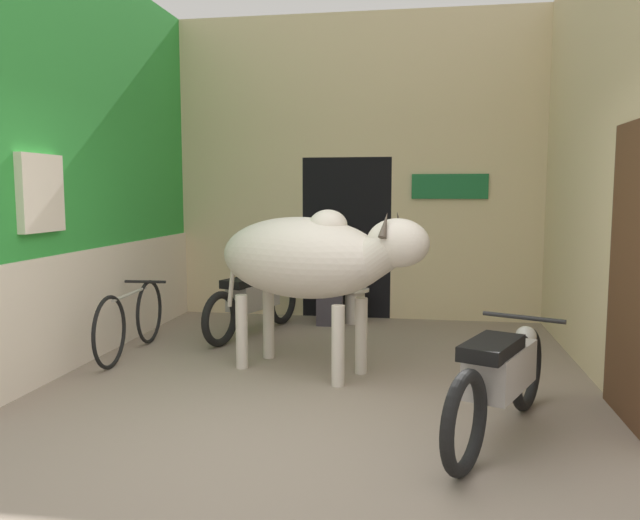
# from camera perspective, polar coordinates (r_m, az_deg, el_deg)

# --- Properties ---
(ground_plane) EXTENTS (30.00, 30.00, 0.00)m
(ground_plane) POSITION_cam_1_polar(r_m,az_deg,el_deg) (4.21, -2.91, -16.23)
(ground_plane) COLOR gray
(wall_left_shopfront) EXTENTS (0.25, 4.06, 3.80)m
(wall_left_shopfront) POSITION_cam_1_polar(r_m,az_deg,el_deg) (6.65, -19.74, 7.87)
(wall_left_shopfront) COLOR green
(wall_left_shopfront) RESTS_ON ground_plane
(wall_back_with_doorway) EXTENTS (4.59, 0.93, 3.80)m
(wall_back_with_doorway) POSITION_cam_1_polar(r_m,az_deg,el_deg) (8.16, 3.21, 6.18)
(wall_back_with_doorway) COLOR beige
(wall_back_with_doorway) RESTS_ON ground_plane
(wall_right_with_door) EXTENTS (0.22, 4.06, 3.80)m
(wall_right_with_door) POSITION_cam_1_polar(r_m,az_deg,el_deg) (5.99, 24.55, 8.20)
(wall_right_with_door) COLOR beige
(wall_right_with_door) RESTS_ON ground_plane
(cow) EXTENTS (2.08, 1.31, 1.46)m
(cow) POSITION_cam_1_polar(r_m,az_deg,el_deg) (5.47, -0.94, 0.18)
(cow) COLOR beige
(cow) RESTS_ON ground_plane
(motorcycle_near) EXTENTS (0.90, 1.76, 0.74)m
(motorcycle_near) POSITION_cam_1_polar(r_m,az_deg,el_deg) (4.28, 16.14, -10.18)
(motorcycle_near) COLOR black
(motorcycle_near) RESTS_ON ground_plane
(motorcycle_far) EXTENTS (0.76, 1.77, 0.71)m
(motorcycle_far) POSITION_cam_1_polar(r_m,az_deg,el_deg) (7.08, -6.10, -3.61)
(motorcycle_far) COLOR black
(motorcycle_far) RESTS_ON ground_plane
(bicycle) EXTENTS (0.44, 1.65, 0.69)m
(bicycle) POSITION_cam_1_polar(r_m,az_deg,el_deg) (6.47, -16.89, -5.27)
(bicycle) COLOR black
(bicycle) RESTS_ON ground_plane
(shopkeeper_seated) EXTENTS (0.44, 0.34, 1.27)m
(shopkeeper_seated) POSITION_cam_1_polar(r_m,az_deg,el_deg) (7.57, 1.03, -0.93)
(shopkeeper_seated) COLOR #3D3842
(shopkeeper_seated) RESTS_ON ground_plane
(plastic_stool) EXTENTS (0.35, 0.35, 0.43)m
(plastic_stool) POSITION_cam_1_polar(r_m,az_deg,el_deg) (7.69, 3.21, -4.08)
(plastic_stool) COLOR beige
(plastic_stool) RESTS_ON ground_plane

